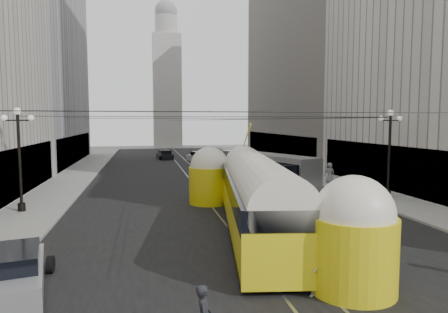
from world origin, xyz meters
name	(u,v)px	position (x,y,z in m)	size (l,w,h in m)	color
road	(195,176)	(0.00, 32.50, 0.00)	(20.00, 85.00, 0.02)	black
sidewalk_left	(78,174)	(-12.00, 36.00, 0.07)	(4.00, 72.00, 0.15)	gray
sidewalk_right	(292,169)	(12.00, 36.00, 0.07)	(4.00, 72.00, 0.15)	gray
rail_left	(188,176)	(-0.75, 32.50, 0.00)	(0.12, 85.00, 0.04)	gray
rail_right	(202,176)	(0.75, 32.50, 0.00)	(0.12, 85.00, 0.04)	gray
building_left_far	(24,54)	(-19.99, 48.00, 14.31)	(12.60, 28.60, 28.60)	#999999
building_right_far	(315,49)	(20.00, 48.00, 16.31)	(12.60, 32.60, 32.60)	#514C47
distant_tower	(167,78)	(0.00, 80.00, 14.97)	(6.00, 6.00, 31.36)	#B2AFA8
lamppost_left_mid	(19,153)	(-12.60, 18.00, 3.74)	(1.86, 0.44, 6.37)	black
lamppost_right_mid	(389,148)	(12.60, 18.00, 3.74)	(1.86, 0.44, 6.37)	black
catenary	(197,119)	(0.12, 31.49, 5.88)	(25.00, 72.00, 0.23)	black
streetcar	(256,195)	(0.50, 11.18, 1.95)	(5.26, 18.02, 3.99)	yellow
city_bus	(266,168)	(5.39, 25.11, 1.56)	(6.22, 11.61, 2.84)	#A0A3A5
sedan_silver	(12,273)	(-9.50, 5.73, 0.66)	(2.84, 4.91, 1.46)	#9E9FA3
sedan_white_far	(200,157)	(2.57, 46.92, 0.64)	(3.52, 4.84, 1.42)	silver
sedan_dark_far	(165,155)	(-2.08, 51.74, 0.61)	(2.43, 4.52, 1.36)	black
pedestrian_crossing_b	(308,269)	(0.11, 3.62, 0.87)	(0.85, 0.66, 1.75)	silver
pedestrian_sidewalk_right	(330,173)	(11.20, 24.65, 1.06)	(0.89, 0.55, 1.83)	slate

